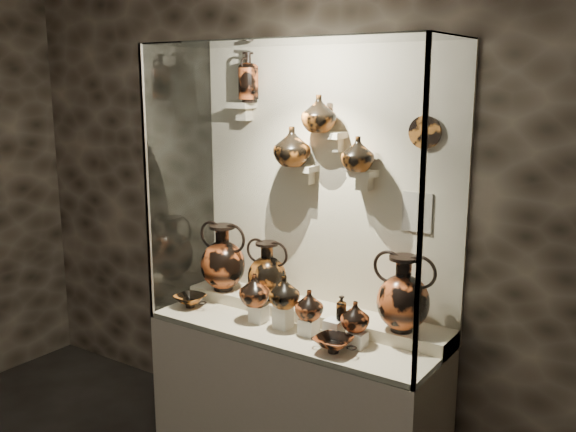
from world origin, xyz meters
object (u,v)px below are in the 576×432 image
Objects in this scene: amphora_left at (223,257)px; kylix_left at (190,300)px; amphora_right at (403,293)px; ovoid_vase_a at (292,146)px; jug_c at (309,305)px; ovoid_vase_c at (358,154)px; ovoid_vase_b at (319,113)px; jug_b at (285,291)px; kylix_right at (334,343)px; lekythos_small at (342,307)px; jug_e at (355,316)px; amphora_mid at (267,270)px; lekythos_tall at (249,74)px; jug_a at (255,290)px.

amphora_left is 1.78× the size of kylix_left.
amphora_left reaches higher than kylix_left.
ovoid_vase_a is at bearing 152.47° from amphora_right.
jug_c is 0.88× the size of ovoid_vase_c.
ovoid_vase_b reaches higher than amphora_right.
kylix_right is (0.38, -0.12, -0.17)m from jug_b.
lekythos_small is 0.64× the size of kylix_left.
jug_b is at bearing -163.30° from jug_e.
kylix_right is (-0.04, -0.15, -0.11)m from jug_e.
lekythos_small is at bearing 4.82° from amphora_mid.
jug_b is at bearing -8.96° from lekythos_tall.
jug_b is 1.00m from ovoid_vase_b.
ovoid_vase_c is (0.41, 0.02, -0.02)m from ovoid_vase_a.
ovoid_vase_b is at bearing 18.77° from amphora_left.
ovoid_vase_c is at bearing 12.04° from kylix_left.
ovoid_vase_b is at bearing 60.65° from jug_a.
jug_e is 1.02m from ovoid_vase_a.
amphora_right is at bearing 12.70° from amphora_left.
jug_e is 0.85× the size of ovoid_vase_c.
ovoid_vase_a is at bearing 126.73° from jug_c.
amphora_left is at bearing 63.73° from kylix_left.
kylix_right is (0.23, -0.13, -0.12)m from jug_c.
kylix_right is (-0.24, -0.30, -0.23)m from amphora_right.
amphora_mid is 1.90× the size of jug_a.
kylix_left is (-1.03, -0.06, -0.15)m from lekythos_small.
amphora_mid is at bearing 180.00° from ovoid_vase_b.
ovoid_vase_a reaches higher than lekythos_small.
jug_e is at bearing 3.85° from amphora_left.
jug_e reaches higher than kylix_right.
lekythos_tall is 0.86m from ovoid_vase_c.
amphora_right reaches higher than kylix_right.
ovoid_vase_a is (0.56, 0.28, 0.95)m from kylix_left.
kylix_right is at bearing -81.91° from lekythos_small.
jug_a is 0.21m from jug_b.
kylix_right is 1.32× the size of ovoid_vase_c.
lekythos_tall is 1.77× the size of ovoid_vase_c.
lekythos_small is (0.61, -0.17, -0.05)m from amphora_mid.
ovoid_vase_c is at bearing 18.43° from ovoid_vase_a.
amphora_mid is (0.33, 0.01, -0.03)m from amphora_left.
lekythos_small is at bearing 107.05° from kylix_right.
jug_c is 0.85m from kylix_left.
ovoid_vase_b is at bearing 19.99° from lekythos_tall.
amphora_mid reaches higher than kylix_left.
jug_b is (0.21, 0.00, 0.03)m from jug_a.
kylix_left is at bearing 166.57° from amphora_right.
lekythos_tall is (-1.08, 0.10, 1.13)m from amphora_right.
amphora_right is 0.33m from lekythos_small.
jug_b is at bearing -48.91° from ovoid_vase_a.
jug_b is 0.97× the size of ovoid_vase_c.
lekythos_tall is at bearing 48.47° from amphora_left.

